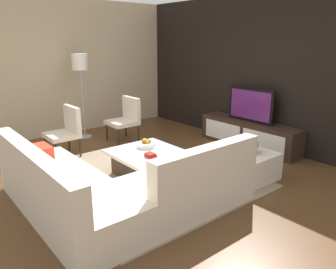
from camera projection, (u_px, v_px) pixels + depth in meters
ground_plane at (147, 179)px, 4.85m from camera, size 14.00×14.00×0.00m
feature_wall_back at (263, 72)px, 6.11m from camera, size 6.40×0.12×2.80m
side_wall_left at (64, 68)px, 6.96m from camera, size 0.12×5.20×2.80m
area_rug at (143, 177)px, 4.93m from camera, size 3.05×2.65×0.01m
media_console at (249, 134)px, 6.25m from camera, size 2.03×0.46×0.50m
television at (251, 105)px, 6.09m from camera, size 0.97×0.06×0.63m
sectional_couch at (113, 189)px, 3.86m from camera, size 2.39×2.40×0.86m
coffee_table at (148, 163)px, 4.93m from camera, size 1.05×0.97×0.38m
accent_chair_near at (66, 128)px, 5.74m from camera, size 0.55×0.51×0.87m
floor_lamp at (80, 67)px, 6.55m from camera, size 0.31×0.31×1.72m
ottoman at (248, 165)px, 4.84m from camera, size 0.70×0.70×0.40m
fruit_bowl at (146, 144)px, 5.07m from camera, size 0.28×0.28×0.13m
accent_chair_far at (126, 117)px, 6.62m from camera, size 0.55×0.54×0.87m
decorative_ball at (250, 144)px, 4.75m from camera, size 0.25×0.25×0.25m
book_stack at (151, 155)px, 4.65m from camera, size 0.16×0.12×0.06m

